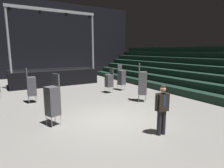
{
  "coord_description": "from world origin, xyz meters",
  "views": [
    {
      "loc": [
        -3.7,
        -6.34,
        2.81
      ],
      "look_at": [
        0.3,
        0.38,
        1.4
      ],
      "focal_mm": 29.73,
      "sensor_mm": 36.0,
      "label": 1
    }
  ],
  "objects_px": {
    "stage_riser": "(54,76)",
    "chair_stack_mid_left": "(121,77)",
    "chair_stack_rear_left": "(109,80)",
    "man_with_tie": "(162,107)",
    "chair_stack_rear_right": "(31,86)",
    "chair_stack_front_left": "(142,83)",
    "chair_stack_mid_right": "(53,100)"
  },
  "relations": [
    {
      "from": "chair_stack_mid_left",
      "to": "chair_stack_rear_left",
      "type": "relative_size",
      "value": 1.1
    },
    {
      "from": "man_with_tie",
      "to": "chair_stack_front_left",
      "type": "bearing_deg",
      "value": -113.78
    },
    {
      "from": "chair_stack_front_left",
      "to": "chair_stack_mid_right",
      "type": "height_order",
      "value": "chair_stack_front_left"
    },
    {
      "from": "chair_stack_mid_left",
      "to": "chair_stack_mid_right",
      "type": "height_order",
      "value": "chair_stack_mid_right"
    },
    {
      "from": "stage_riser",
      "to": "chair_stack_mid_left",
      "type": "bearing_deg",
      "value": -53.65
    },
    {
      "from": "chair_stack_rear_left",
      "to": "chair_stack_rear_right",
      "type": "relative_size",
      "value": 0.91
    },
    {
      "from": "stage_riser",
      "to": "chair_stack_front_left",
      "type": "height_order",
      "value": "stage_riser"
    },
    {
      "from": "man_with_tie",
      "to": "chair_stack_front_left",
      "type": "height_order",
      "value": "chair_stack_front_left"
    },
    {
      "from": "stage_riser",
      "to": "chair_stack_mid_right",
      "type": "height_order",
      "value": "stage_riser"
    },
    {
      "from": "stage_riser",
      "to": "chair_stack_front_left",
      "type": "relative_size",
      "value": 3.2
    },
    {
      "from": "man_with_tie",
      "to": "chair_stack_rear_left",
      "type": "height_order",
      "value": "same"
    },
    {
      "from": "chair_stack_front_left",
      "to": "chair_stack_mid_left",
      "type": "height_order",
      "value": "chair_stack_front_left"
    },
    {
      "from": "chair_stack_mid_left",
      "to": "chair_stack_mid_right",
      "type": "distance_m",
      "value": 7.03
    },
    {
      "from": "man_with_tie",
      "to": "chair_stack_mid_right",
      "type": "relative_size",
      "value": 0.87
    },
    {
      "from": "man_with_tie",
      "to": "stage_riser",
      "type": "bearing_deg",
      "value": -79.14
    },
    {
      "from": "chair_stack_front_left",
      "to": "chair_stack_rear_left",
      "type": "distance_m",
      "value": 2.89
    },
    {
      "from": "man_with_tie",
      "to": "chair_stack_mid_right",
      "type": "distance_m",
      "value": 3.98
    },
    {
      "from": "chair_stack_mid_left",
      "to": "chair_stack_mid_right",
      "type": "relative_size",
      "value": 0.96
    },
    {
      "from": "stage_riser",
      "to": "man_with_tie",
      "type": "height_order",
      "value": "stage_riser"
    },
    {
      "from": "chair_stack_rear_right",
      "to": "man_with_tie",
      "type": "bearing_deg",
      "value": 28.07
    },
    {
      "from": "stage_riser",
      "to": "chair_stack_rear_left",
      "type": "bearing_deg",
      "value": -64.9
    },
    {
      "from": "chair_stack_front_left",
      "to": "chair_stack_mid_left",
      "type": "relative_size",
      "value": 1.14
    },
    {
      "from": "stage_riser",
      "to": "chair_stack_rear_left",
      "type": "xyz_separation_m",
      "value": [
        2.41,
        -5.15,
        0.14
      ]
    },
    {
      "from": "chair_stack_front_left",
      "to": "chair_stack_rear_left",
      "type": "relative_size",
      "value": 1.25
    },
    {
      "from": "stage_riser",
      "to": "chair_stack_rear_right",
      "type": "relative_size",
      "value": 3.64
    },
    {
      "from": "chair_stack_mid_right",
      "to": "chair_stack_mid_left",
      "type": "bearing_deg",
      "value": -74.35
    },
    {
      "from": "man_with_tie",
      "to": "chair_stack_mid_right",
      "type": "bearing_deg",
      "value": -35.41
    },
    {
      "from": "chair_stack_rear_left",
      "to": "chair_stack_rear_right",
      "type": "distance_m",
      "value": 4.84
    },
    {
      "from": "chair_stack_mid_left",
      "to": "chair_stack_rear_left",
      "type": "xyz_separation_m",
      "value": [
        -1.17,
        -0.28,
        -0.08
      ]
    },
    {
      "from": "man_with_tie",
      "to": "chair_stack_rear_right",
      "type": "xyz_separation_m",
      "value": [
        -3.17,
        6.47,
        -0.02
      ]
    },
    {
      "from": "man_with_tie",
      "to": "chair_stack_rear_right",
      "type": "relative_size",
      "value": 0.91
    },
    {
      "from": "man_with_tie",
      "to": "chair_stack_front_left",
      "type": "distance_m",
      "value": 4.2
    }
  ]
}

